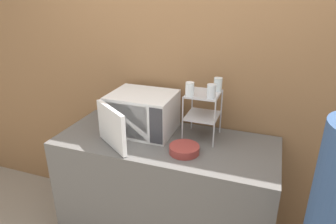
% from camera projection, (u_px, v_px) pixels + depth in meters
% --- Properties ---
extents(wall_back, '(8.00, 0.06, 2.60)m').
position_uv_depth(wall_back, '(182.00, 77.00, 2.38)').
color(wall_back, olive).
rests_on(wall_back, ground_plane).
extents(counter, '(1.61, 0.68, 0.93)m').
position_uv_depth(counter, '(166.00, 192.00, 2.37)').
color(counter, '#595654').
rests_on(counter, ground_plane).
extents(microwave, '(0.50, 0.63, 0.30)m').
position_uv_depth(microwave, '(141.00, 113.00, 2.27)').
color(microwave, silver).
rests_on(microwave, counter).
extents(dish_rack, '(0.24, 0.26, 0.35)m').
position_uv_depth(dish_rack, '(203.00, 106.00, 2.14)').
color(dish_rack, '#B2B2B7').
rests_on(dish_rack, counter).
extents(glass_front_left, '(0.06, 0.06, 0.10)m').
position_uv_depth(glass_front_left, '(190.00, 89.00, 2.04)').
color(glass_front_left, silver).
rests_on(glass_front_left, dish_rack).
extents(glass_back_right, '(0.06, 0.06, 0.10)m').
position_uv_depth(glass_back_right, '(218.00, 84.00, 2.14)').
color(glass_back_right, silver).
rests_on(glass_back_right, dish_rack).
extents(glass_front_right, '(0.06, 0.06, 0.10)m').
position_uv_depth(glass_front_right, '(211.00, 91.00, 1.99)').
color(glass_front_right, silver).
rests_on(glass_front_right, dish_rack).
extents(bowl, '(0.20, 0.20, 0.05)m').
position_uv_depth(bowl, '(184.00, 149.00, 2.02)').
color(bowl, maroon).
rests_on(bowl, counter).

